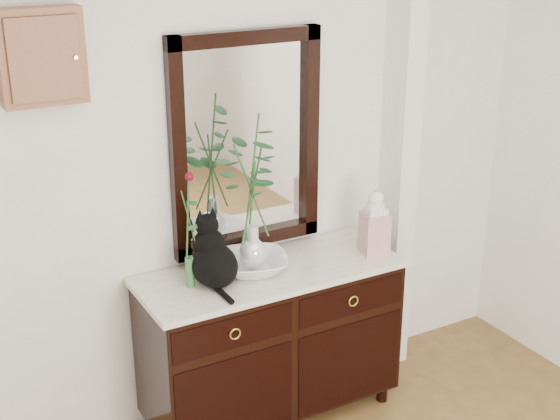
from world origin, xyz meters
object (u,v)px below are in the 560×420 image
lotus_bowl (253,264)px  ginger_jar (375,221)px  cat (213,251)px  sideboard (270,336)px

lotus_bowl → ginger_jar: bearing=-8.4°
cat → lotus_bowl: (0.22, 0.03, -0.13)m
ginger_jar → cat: bearing=175.9°
cat → sideboard: bearing=2.5°
cat → ginger_jar: size_ratio=1.00×
cat → lotus_bowl: 0.26m
sideboard → lotus_bowl: 0.43m
sideboard → ginger_jar: bearing=-7.8°
sideboard → lotus_bowl: bearing=168.1°
sideboard → ginger_jar: 0.80m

